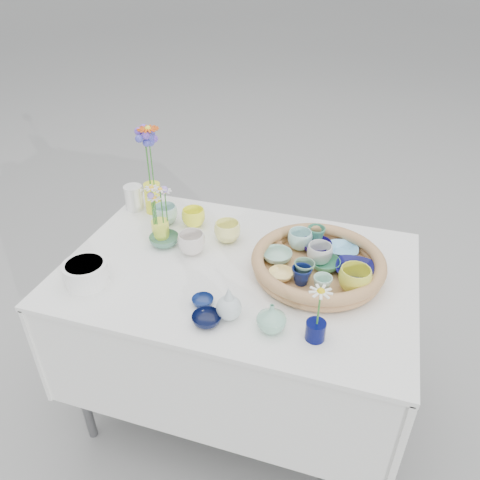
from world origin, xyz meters
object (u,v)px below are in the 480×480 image
(wicker_tray, at_px, (318,264))
(tall_vase_yellow, at_px, (153,198))
(display_table, at_px, (239,402))
(bud_vase_seafoam, at_px, (272,317))

(wicker_tray, distance_m, tall_vase_yellow, 0.79)
(display_table, relative_size, bud_vase_seafoam, 13.13)
(wicker_tray, relative_size, bud_vase_seafoam, 4.94)
(wicker_tray, relative_size, tall_vase_yellow, 3.56)
(tall_vase_yellow, bearing_deg, display_table, -30.56)
(display_table, distance_m, bud_vase_seafoam, 0.88)
(display_table, xyz_separation_m, wicker_tray, (0.28, 0.05, 0.80))
(wicker_tray, xyz_separation_m, tall_vase_yellow, (-0.76, 0.23, 0.03))
(wicker_tray, distance_m, bud_vase_seafoam, 0.34)
(display_table, height_order, bud_vase_seafoam, bud_vase_seafoam)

